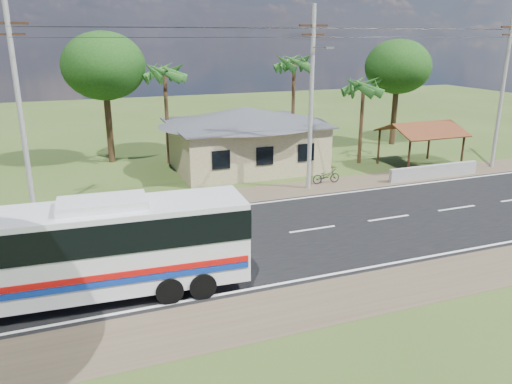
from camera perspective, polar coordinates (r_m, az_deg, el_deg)
ground at (r=25.08m, az=6.46°, el=-4.29°), size 120.00×120.00×0.00m
road at (r=25.07m, az=6.46°, el=-4.27°), size 120.00×16.00×0.03m
house at (r=36.27m, az=-1.34°, el=6.95°), size 12.40×10.00×5.00m
waiting_shed at (r=38.20m, az=18.39°, el=6.74°), size 5.20×4.48×3.35m
concrete_barrier at (r=35.88m, az=19.66°, el=2.22°), size 7.00×0.30×0.90m
utility_poles at (r=30.51m, az=5.78°, el=10.82°), size 32.80×2.22×11.00m
palm_near at (r=37.78m, az=12.19°, el=11.69°), size 2.80×2.80×6.70m
palm_mid at (r=39.93m, az=4.38°, el=14.40°), size 2.80×2.80×8.20m
palm_far at (r=37.38m, az=-10.42°, el=13.23°), size 2.80×2.80×7.70m
tree_behind_house at (r=38.82m, az=-16.99°, el=13.57°), size 6.00×6.00×9.61m
tree_behind_shed at (r=45.49m, az=15.92°, el=13.57°), size 5.60×5.60×9.02m
coach_bus at (r=18.79m, az=-19.85°, el=-5.76°), size 12.32×3.27×3.79m
motorcycle at (r=32.84m, az=8.01°, el=1.83°), size 1.91×0.71×1.00m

